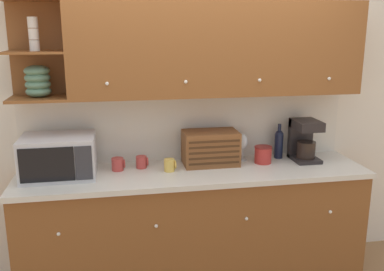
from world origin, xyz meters
TOP-DOWN VIEW (x-y plane):
  - ground_plane at (0.00, 0.00)m, footprint 24.00×24.00m
  - wall_back at (0.00, 0.03)m, footprint 5.06×0.06m
  - counter_unit at (-0.00, -0.31)m, footprint 2.68×0.64m
  - backsplash_panel at (0.00, -0.01)m, footprint 2.66×0.01m
  - upper_cabinets at (0.15, -0.17)m, footprint 2.66×0.36m
  - microwave at (-1.00, -0.27)m, footprint 0.52×0.40m
  - mug at (-0.58, -0.21)m, footprint 0.10×0.09m
  - mug_blue_second at (-0.39, -0.18)m, footprint 0.09×0.08m
  - mug_patterned_third at (-0.19, -0.30)m, footprint 0.09×0.08m
  - bread_box at (0.16, -0.18)m, footprint 0.43×0.27m
  - wine_glass at (0.44, -0.14)m, footprint 0.07×0.07m
  - storage_canister at (0.58, -0.23)m, footprint 0.14×0.14m
  - wine_bottle at (0.76, -0.12)m, footprint 0.07×0.07m
  - coffee_maker at (0.94, -0.20)m, footprint 0.20×0.26m

SIDE VIEW (x-z plane):
  - ground_plane at x=0.00m, z-range 0.00..0.00m
  - counter_unit at x=0.00m, z-range 0.00..0.95m
  - mug_blue_second at x=-0.39m, z-range 0.94..1.04m
  - mug_patterned_third at x=-0.19m, z-range 0.94..1.04m
  - mug at x=-0.58m, z-range 0.94..1.04m
  - storage_canister at x=0.58m, z-range 0.94..1.08m
  - wine_bottle at x=0.76m, z-range 0.93..1.22m
  - bread_box at x=0.16m, z-range 0.94..1.21m
  - wine_glass at x=0.44m, z-range 0.98..1.21m
  - microwave at x=-1.00m, z-range 0.94..1.25m
  - coffee_maker at x=0.94m, z-range 0.95..1.29m
  - backsplash_panel at x=0.00m, z-range 0.94..1.50m
  - wall_back at x=0.00m, z-range 0.00..2.60m
  - upper_cabinets at x=0.15m, z-range 1.50..2.21m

